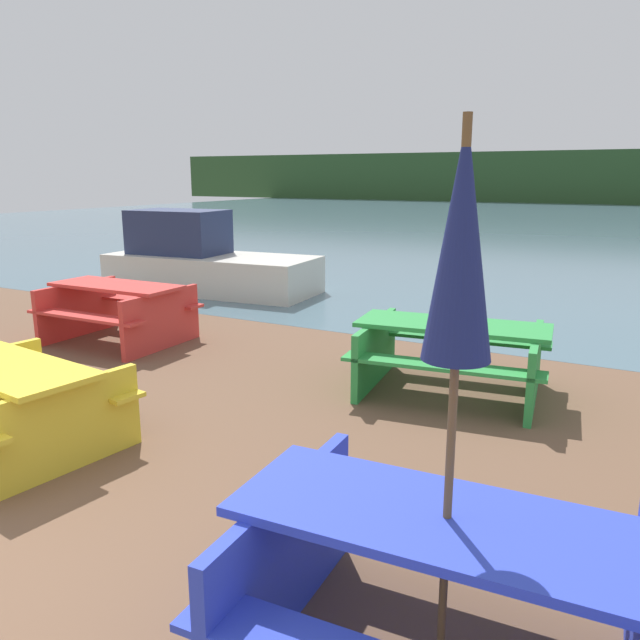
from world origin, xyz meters
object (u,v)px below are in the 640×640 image
Objects in this scene: picnic_table_yellow at (8,398)px; picnic_table_red at (118,307)px; umbrella_navy at (461,249)px; picnic_table_blue at (444,582)px; picnic_table_green at (451,350)px; boat at (203,262)px.

picnic_table_yellow is 3.35m from picnic_table_red.
picnic_table_yellow is at bearing 170.83° from umbrella_navy.
picnic_table_blue is 0.80× the size of umbrella_navy.
picnic_table_green is at bearing 48.29° from picnic_table_yellow.
picnic_table_yellow is at bearing -131.71° from picnic_table_green.
picnic_table_green is at bearing 106.52° from picnic_table_blue.
picnic_table_yellow is at bearing 170.83° from picnic_table_blue.
picnic_table_blue is at bearing 0.00° from umbrella_navy.
picnic_table_red is 4.46m from picnic_table_green.
picnic_table_yellow is at bearing -68.09° from boat.
picnic_table_yellow is 0.90× the size of picnic_table_green.
picnic_table_green reaches higher than picnic_table_yellow.
boat is at bearing 134.90° from picnic_table_blue.
boat is at bearing 150.23° from picnic_table_green.
boat is (-5.90, 3.37, 0.10)m from picnic_table_green.
umbrella_navy is 0.58× the size of boat.
picnic_table_red is at bearing 148.03° from picnic_table_blue.
umbrella_navy is (-0.00, 0.00, 1.42)m from picnic_table_blue.
boat is (-3.21, 6.39, 0.11)m from picnic_table_yellow.
picnic_table_blue is 3.78m from picnic_table_green.
picnic_table_red is 0.75× the size of umbrella_navy.
umbrella_navy reaches higher than picnic_table_yellow.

